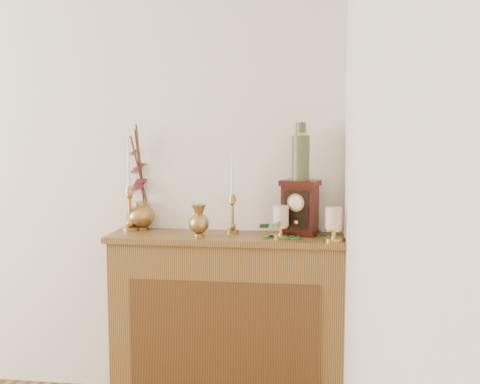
# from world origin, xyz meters

# --- Properties ---
(console_shelf) EXTENTS (1.24, 0.34, 0.93)m
(console_shelf) POSITION_xyz_m (1.40, 2.10, 0.44)
(console_shelf) COLOR olive
(console_shelf) RESTS_ON ground
(candlestick_left) EXTENTS (0.08, 0.08, 0.50)m
(candlestick_left) POSITION_xyz_m (0.86, 2.15, 1.09)
(candlestick_left) COLOR #A07540
(candlestick_left) RESTS_ON console_shelf
(candlestick_center) EXTENTS (0.07, 0.07, 0.42)m
(candlestick_center) POSITION_xyz_m (1.42, 2.16, 1.07)
(candlestick_center) COLOR #A07540
(candlestick_center) RESTS_ON console_shelf
(bud_vase) EXTENTS (0.10, 0.10, 0.17)m
(bud_vase) POSITION_xyz_m (1.27, 2.02, 1.01)
(bud_vase) COLOR #A07540
(bud_vase) RESTS_ON console_shelf
(ginger_jar) EXTENTS (0.23, 0.25, 0.57)m
(ginger_jar) POSITION_xyz_m (0.89, 2.25, 1.19)
(ginger_jar) COLOR #A07540
(ginger_jar) RESTS_ON console_shelf
(pillar_candle_left) EXTENTS (0.09, 0.09, 0.17)m
(pillar_candle_left) POSITION_xyz_m (1.68, 2.07, 1.02)
(pillar_candle_left) COLOR gold
(pillar_candle_left) RESTS_ON console_shelf
(pillar_candle_right) EXTENTS (0.09, 0.09, 0.18)m
(pillar_candle_right) POSITION_xyz_m (1.94, 2.00, 1.02)
(pillar_candle_right) COLOR gold
(pillar_candle_right) RESTS_ON console_shelf
(ivy_garland) EXTENTS (0.50, 0.23, 0.09)m
(ivy_garland) POSITION_xyz_m (1.75, 2.07, 0.94)
(ivy_garland) COLOR #2D6225
(ivy_garland) RESTS_ON console_shelf
(mantel_clock) EXTENTS (0.22, 0.19, 0.28)m
(mantel_clock) POSITION_xyz_m (1.77, 2.16, 1.07)
(mantel_clock) COLOR #380E0B
(mantel_clock) RESTS_ON console_shelf
(ceramic_vase) EXTENTS (0.09, 0.09, 0.30)m
(ceramic_vase) POSITION_xyz_m (1.77, 2.16, 1.35)
(ceramic_vase) COLOR #172E23
(ceramic_vase) RESTS_ON mantel_clock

